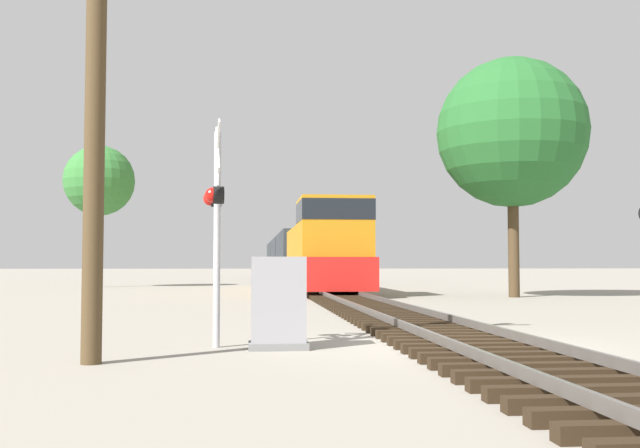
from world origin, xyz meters
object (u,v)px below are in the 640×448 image
object	(u,v)px
crossing_signal_near	(216,211)
utility_pole	(97,20)
freight_train	(294,257)
tree_mid_background	(99,181)
tree_far_right	(512,133)
relay_cabinet	(278,304)

from	to	relation	value
crossing_signal_near	utility_pole	xyz separation A→B (m)	(-1.67, -1.98, 2.67)
crossing_signal_near	utility_pole	size ratio (longest dim) A/B	0.40
freight_train	tree_mid_background	bearing A→B (deg)	-132.69
freight_train	crossing_signal_near	world-z (taller)	freight_train
freight_train	tree_far_right	world-z (taller)	tree_far_right
relay_cabinet	tree_mid_background	size ratio (longest dim) A/B	0.18
freight_train	tree_mid_background	world-z (taller)	tree_mid_background
crossing_signal_near	tree_far_right	distance (m)	22.16
crossing_signal_near	tree_mid_background	bearing A→B (deg)	-171.42
relay_cabinet	tree_mid_background	bearing A→B (deg)	105.77
freight_train	utility_pole	distance (m)	50.32
freight_train	crossing_signal_near	size ratio (longest dim) A/B	16.14
freight_train	utility_pole	size ratio (longest dim) A/B	6.42
utility_pole	crossing_signal_near	bearing A→B (deg)	49.77
relay_cabinet	tree_mid_background	world-z (taller)	tree_mid_background
freight_train	crossing_signal_near	xyz separation A→B (m)	(-4.32, -47.88, 0.42)
relay_cabinet	tree_far_right	size ratio (longest dim) A/B	0.15
utility_pole	freight_train	bearing A→B (deg)	83.14
crossing_signal_near	tree_far_right	world-z (taller)	tree_far_right
relay_cabinet	freight_train	bearing A→B (deg)	86.16
utility_pole	tree_far_right	bearing A→B (deg)	55.88
tree_far_right	tree_mid_background	size ratio (longest dim) A/B	1.19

